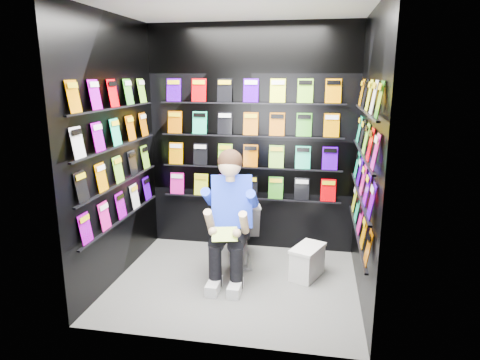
# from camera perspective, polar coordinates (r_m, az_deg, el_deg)

# --- Properties ---
(floor) EXTENTS (2.40, 2.40, 0.00)m
(floor) POSITION_cam_1_polar(r_m,az_deg,el_deg) (4.40, -0.70, -13.59)
(floor) COLOR #60605D
(floor) RESTS_ON ground
(ceiling) EXTENTS (2.40, 2.40, 0.00)m
(ceiling) POSITION_cam_1_polar(r_m,az_deg,el_deg) (3.95, -0.82, 22.16)
(ceiling) COLOR white
(ceiling) RESTS_ON floor
(wall_back) EXTENTS (2.40, 0.04, 2.60)m
(wall_back) POSITION_cam_1_polar(r_m,az_deg,el_deg) (4.95, 1.48, 5.36)
(wall_back) COLOR black
(wall_back) RESTS_ON floor
(wall_front) EXTENTS (2.40, 0.04, 2.60)m
(wall_front) POSITION_cam_1_polar(r_m,az_deg,el_deg) (3.02, -4.41, -0.12)
(wall_front) COLOR black
(wall_front) RESTS_ON floor
(wall_left) EXTENTS (0.04, 2.00, 2.60)m
(wall_left) POSITION_cam_1_polar(r_m,az_deg,el_deg) (4.37, -16.44, 3.67)
(wall_left) COLOR black
(wall_left) RESTS_ON floor
(wall_right) EXTENTS (0.04, 2.00, 2.60)m
(wall_right) POSITION_cam_1_polar(r_m,az_deg,el_deg) (3.93, 16.70, 2.57)
(wall_right) COLOR black
(wall_right) RESTS_ON floor
(comics_back) EXTENTS (2.10, 0.06, 1.37)m
(comics_back) POSITION_cam_1_polar(r_m,az_deg,el_deg) (4.92, 1.43, 5.37)
(comics_back) COLOR #D70007
(comics_back) RESTS_ON wall_back
(comics_left) EXTENTS (0.06, 1.70, 1.37)m
(comics_left) POSITION_cam_1_polar(r_m,az_deg,el_deg) (4.35, -16.09, 3.73)
(comics_left) COLOR #D70007
(comics_left) RESTS_ON wall_left
(comics_right) EXTENTS (0.06, 1.70, 1.37)m
(comics_right) POSITION_cam_1_polar(r_m,az_deg,el_deg) (3.92, 16.27, 2.67)
(comics_right) COLOR #D70007
(comics_right) RESTS_ON wall_right
(toilet) EXTENTS (0.58, 0.83, 0.73)m
(toilet) POSITION_cam_1_polar(r_m,az_deg,el_deg) (4.77, -0.15, -6.54)
(toilet) COLOR white
(toilet) RESTS_ON floor
(longbox) EXTENTS (0.36, 0.46, 0.30)m
(longbox) POSITION_cam_1_polar(r_m,az_deg,el_deg) (4.52, 8.96, -10.88)
(longbox) COLOR white
(longbox) RESTS_ON floor
(longbox_lid) EXTENTS (0.39, 0.48, 0.03)m
(longbox_lid) POSITION_cam_1_polar(r_m,az_deg,el_deg) (4.46, 9.04, -8.94)
(longbox_lid) COLOR white
(longbox_lid) RESTS_ON longbox
(reader) EXTENTS (0.72, 0.90, 1.47)m
(reader) POSITION_cam_1_polar(r_m,az_deg,el_deg) (4.28, -1.08, -3.01)
(reader) COLOR #142ED5
(reader) RESTS_ON toilet
(held_comic) EXTENTS (0.26, 0.19, 0.10)m
(held_comic) POSITION_cam_1_polar(r_m,az_deg,el_deg) (4.03, -2.06, -7.24)
(held_comic) COLOR green
(held_comic) RESTS_ON reader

